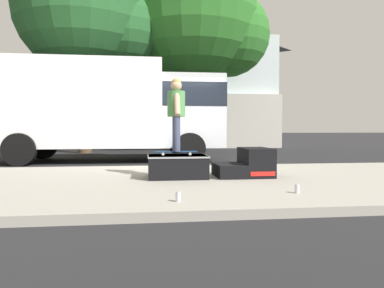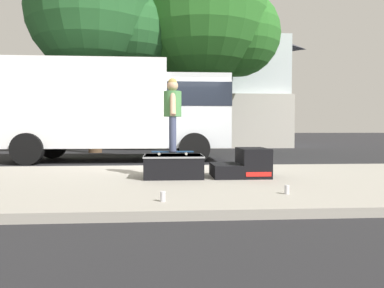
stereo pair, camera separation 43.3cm
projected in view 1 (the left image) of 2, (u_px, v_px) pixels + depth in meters
name	position (u px, v px, depth m)	size (l,w,h in m)	color
ground_plane	(185.00, 168.00, 9.56)	(140.00, 140.00, 0.00)	black
sidewalk_slab	(203.00, 182.00, 6.58)	(50.00, 5.00, 0.12)	gray
skate_box	(177.00, 166.00, 6.79)	(1.09, 0.86, 0.41)	black
kicker_ramp	(247.00, 165.00, 6.95)	(1.04, 0.88, 0.54)	black
skateboard	(176.00, 152.00, 6.83)	(0.78, 0.22, 0.07)	navy
skater_kid	(176.00, 108.00, 6.79)	(0.33, 0.70, 1.36)	#3F4766
soda_can	(178.00, 197.00, 4.54)	(0.07, 0.07, 0.13)	silver
soda_can_b	(297.00, 189.00, 5.15)	(0.07, 0.07, 0.13)	silver
box_truck	(111.00, 107.00, 11.40)	(6.91, 2.63, 3.05)	white
street_tree_main	(91.00, 14.00, 15.08)	(6.04, 5.49, 8.67)	brown
street_tree_neighbour	(199.00, 21.00, 16.48)	(6.51, 5.92, 9.00)	brown
house_behind	(188.00, 76.00, 22.60)	(9.54, 8.22, 8.40)	silver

